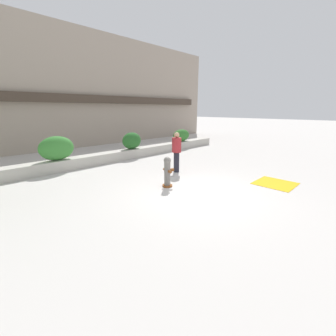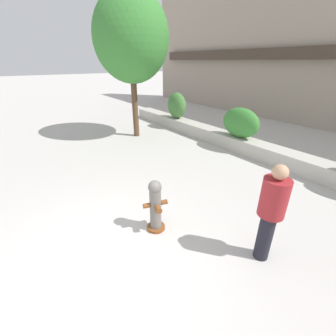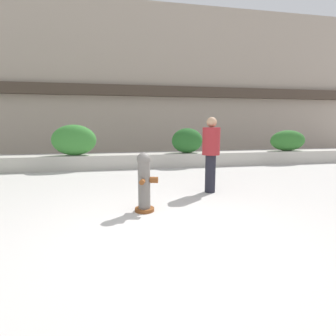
# 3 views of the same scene
# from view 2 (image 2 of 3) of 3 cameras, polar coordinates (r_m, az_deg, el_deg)

# --- Properties ---
(ground_plane) EXTENTS (120.00, 120.00, 0.00)m
(ground_plane) POSITION_cam_2_polar(r_m,az_deg,el_deg) (4.18, -15.13, -22.05)
(ground_plane) COLOR #BCB7B2
(planter_wall_low) EXTENTS (18.00, 0.70, 0.50)m
(planter_wall_low) POSITION_cam_2_polar(r_m,az_deg,el_deg) (7.82, 29.52, 1.27)
(planter_wall_low) COLOR #B7B2A8
(planter_wall_low) RESTS_ON ground
(hedge_bush_0) EXTENTS (1.11, 0.70, 1.19)m
(hedge_bush_0) POSITION_cam_2_polar(r_m,az_deg,el_deg) (11.15, 2.22, 15.58)
(hedge_bush_0) COLOR #427538
(hedge_bush_0) RESTS_ON planter_wall_low
(hedge_bush_1) EXTENTS (1.49, 0.68, 1.05)m
(hedge_bush_1) POSITION_cam_2_polar(r_m,az_deg,el_deg) (8.60, 17.94, 10.88)
(hedge_bush_1) COLOR #387F33
(hedge_bush_1) RESTS_ON planter_wall_low
(fire_hydrant) EXTENTS (0.47, 0.48, 1.08)m
(fire_hydrant) POSITION_cam_2_polar(r_m,az_deg,el_deg) (4.32, -3.20, -9.50)
(fire_hydrant) COLOR brown
(fire_hydrant) RESTS_ON ground
(street_tree) EXTENTS (3.08, 2.78, 5.42)m
(street_tree) POSITION_cam_2_polar(r_m,az_deg,el_deg) (9.82, -9.44, 29.74)
(street_tree) COLOR brown
(street_tree) RESTS_ON ground
(pedestrian) EXTENTS (0.57, 0.57, 1.73)m
(pedestrian) POSITION_cam_2_polar(r_m,az_deg,el_deg) (3.83, 24.77, -9.39)
(pedestrian) COLOR black
(pedestrian) RESTS_ON ground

